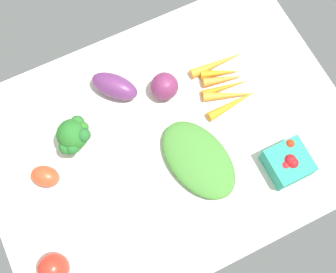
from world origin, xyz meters
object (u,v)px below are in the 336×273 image
carrot_bunch (225,83)px  bell_pepper_red (54,269)px  broccoli_head (73,136)px  leafy_greens_clump (198,159)px  red_onion_center (165,86)px  roma_tomato (45,176)px  eggplant (114,86)px  berry_basket (288,163)px

carrot_bunch → bell_pepper_red: bearing=-156.9°
broccoli_head → bell_pepper_red: bearing=-121.1°
broccoli_head → leafy_greens_clump: (28.16, -19.67, -4.54)cm
broccoli_head → leafy_greens_clump: bearing=-34.9°
carrot_bunch → red_onion_center: red_onion_center is taller
broccoli_head → roma_tomato: size_ratio=1.43×
roma_tomato → red_onion_center: red_onion_center is taller
broccoli_head → carrot_bunch: bearing=-2.7°
eggplant → leafy_greens_clump: 32.30cm
leafy_greens_clump → bell_pepper_red: bearing=-168.0°
broccoli_head → leafy_greens_clump: 34.65cm
eggplant → red_onion_center: red_onion_center is taller
roma_tomato → leafy_greens_clump: bearing=-157.8°
carrot_bunch → bell_pepper_red: 69.62cm
carrot_bunch → leafy_greens_clump: bearing=-136.0°
carrot_bunch → berry_basket: 29.47cm
eggplant → broccoli_head: size_ratio=1.26×
bell_pepper_red → berry_basket: bearing=-1.7°
bell_pepper_red → roma_tomato: bearing=75.1°
broccoli_head → roma_tomato: (-11.43, -5.81, -3.94)cm
leafy_greens_clump → red_onion_center: (0.92, 23.33, 1.81)cm
leafy_greens_clump → bell_pepper_red: size_ratio=3.02×
broccoli_head → roma_tomato: bearing=-153.0°
berry_basket → red_onion_center: (-20.40, 35.10, 0.65)cm
carrot_bunch → roma_tomato: 57.83cm
carrot_bunch → roma_tomato: size_ratio=2.47×
berry_basket → red_onion_center: red_onion_center is taller
broccoli_head → red_onion_center: (29.08, 3.66, -2.74)cm
carrot_bunch → leafy_greens_clump: 25.17cm
berry_basket → eggplant: size_ratio=0.76×
broccoli_head → red_onion_center: broccoli_head is taller
red_onion_center → bell_pepper_red: 57.35cm
eggplant → roma_tomato: eggplant is taller
broccoli_head → bell_pepper_red: 34.48cm
broccoli_head → bell_pepper_red: broccoli_head is taller
carrot_bunch → broccoli_head: broccoli_head is taller
eggplant → broccoli_head: 19.46cm
berry_basket → leafy_greens_clump: berry_basket is taller
carrot_bunch → eggplant: size_ratio=1.37×
carrot_bunch → leafy_greens_clump: leafy_greens_clump is taller
bell_pepper_red → broccoli_head: bearing=58.9°
berry_basket → bell_pepper_red: size_ratio=1.29×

